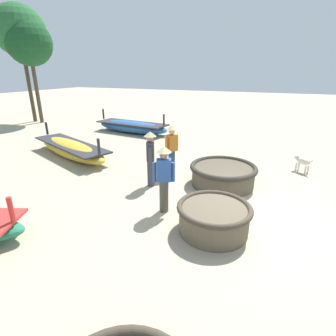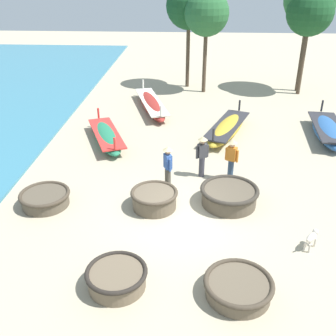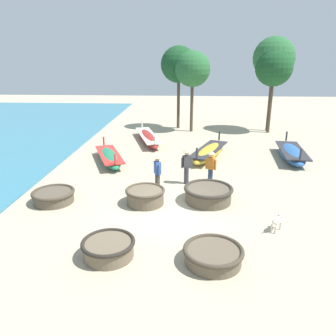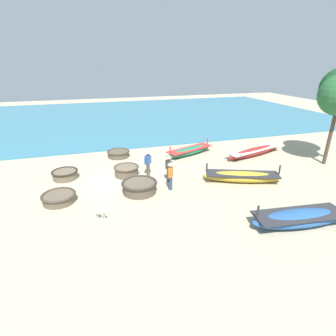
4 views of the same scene
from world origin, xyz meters
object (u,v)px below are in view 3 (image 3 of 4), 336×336
Objects in this scene: coracle_nearest at (108,248)px; coracle_far_left at (54,196)px; tree_left_mid at (179,65)px; tree_leftmost at (193,69)px; fisherman_with_hat at (211,166)px; fisherman_standing_right at (157,171)px; long_boat_white_hull at (109,157)px; tree_rightmost at (274,58)px; dog at (277,220)px; tree_tall_back at (274,68)px; coracle_weathered at (208,194)px; coracle_far_right at (213,255)px; coracle_center at (145,196)px; long_boat_red_hull at (209,152)px; fisherman_hauling at (187,164)px; long_boat_blue_hull at (292,153)px; long_boat_ochre_hull at (148,138)px.

coracle_far_left is at bearing 130.28° from coracle_nearest.
tree_leftmost is at bearing -48.71° from tree_left_mid.
tree_left_mid is (4.63, 15.21, 4.79)m from coracle_far_left.
fisherman_standing_right is at bearing -161.74° from fisherman_with_hat.
fisherman_standing_right is at bearing -97.20° from tree_leftmost.
fisherman_standing_right is 14.40m from tree_left_mid.
fisherman_with_hat is at bearing -81.95° from tree_left_mid.
long_boat_white_hull is 10.70m from tree_leftmost.
tree_rightmost is at bearing 5.88° from tree_leftmost.
tree_tall_back is at bearing 78.23° from dog.
fisherman_with_hat is 12.41m from tree_leftmost.
tree_rightmost is (0.10, 0.73, 0.69)m from tree_tall_back.
tree_left_mid is at bearing 96.38° from coracle_weathered.
coracle_far_left is at bearing -161.08° from fisherman_standing_right.
coracle_center is at bearing 122.10° from coracle_far_right.
coracle_weathered is 1.26× the size of coracle_nearest.
tree_tall_back reaches higher than long_boat_red_hull.
coracle_far_left is 0.26× the size of tree_left_mid.
fisherman_hauling is at bearing 126.26° from dog.
tree_tall_back reaches higher than coracle_far_left.
long_boat_blue_hull reaches higher than long_boat_red_hull.
long_boat_ochre_hull is 6.56m from tree_leftmost.
tree_left_mid reaches higher than fisherman_hauling.
long_boat_blue_hull is 1.05× the size of long_boat_white_hull.
fisherman_standing_right is 13.22m from tree_leftmost.
tree_left_mid reaches higher than tree_leftmost.
coracle_weathered is 1.25× the size of coracle_center.
tree_left_mid reaches higher than fisherman_standing_right.
long_boat_ochre_hull is 11.44m from tree_rightmost.
coracle_center is at bearing -139.47° from long_boat_blue_hull.
long_boat_ochre_hull is (-3.62, 9.82, -0.04)m from coracle_weathered.
tree_leftmost is at bearing 81.95° from coracle_center.
long_boat_blue_hull is 0.64× the size of tree_rightmost.
long_boat_ochre_hull is 0.93× the size of tree_leftmost.
coracle_far_left is at bearing -129.02° from tree_rightmost.
long_boat_blue_hull is at bearing 63.27° from coracle_far_right.
tree_left_mid is (0.89, 15.13, 4.72)m from coracle_center.
fisherman_hauling reaches higher than dog.
coracle_weathered is 6.29m from coracle_far_left.
long_boat_ochre_hull is (-1.08, 10.17, -0.04)m from coracle_center.
coracle_far_left is at bearing -176.09° from coracle_weathered.
coracle_nearest is (-3.16, -4.11, -0.06)m from coracle_weathered.
tree_leftmost reaches higher than fisherman_hauling.
tree_leftmost is (-0.96, 7.29, 4.43)m from long_boat_red_hull.
long_boat_red_hull is at bearing 66.09° from coracle_center.
long_boat_red_hull is at bearing 87.29° from coracle_far_right.
fisherman_standing_right is (-2.16, 0.98, 0.61)m from coracle_weathered.
tree_rightmost is at bearing 68.59° from coracle_weathered.
tree_leftmost is at bearing 61.31° from long_boat_white_hull.
fisherman_standing_right is 1.60m from fisherman_hauling.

